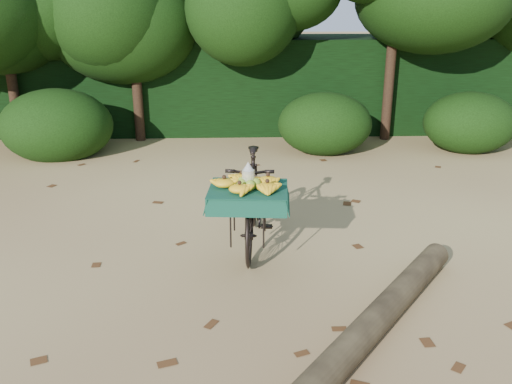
{
  "coord_description": "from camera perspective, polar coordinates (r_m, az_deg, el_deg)",
  "views": [
    {
      "loc": [
        -0.0,
        -4.68,
        2.51
      ],
      "look_at": [
        0.18,
        0.17,
        0.77
      ],
      "focal_mm": 38.0,
      "sensor_mm": 36.0,
      "label": 1
    }
  ],
  "objects": [
    {
      "name": "ground",
      "position": [
        5.31,
        -1.85,
        -8.48
      ],
      "size": [
        80.0,
        80.0,
        0.0
      ],
      "primitive_type": "plane",
      "color": "tan",
      "rests_on": "ground"
    },
    {
      "name": "vendor_bicycle",
      "position": [
        5.68,
        -0.45,
        -0.79
      ],
      "size": [
        0.78,
        1.79,
        1.02
      ],
      "rotation": [
        0.0,
        0.0,
        -0.09
      ],
      "color": "black",
      "rests_on": "ground"
    },
    {
      "name": "fallen_log",
      "position": [
        4.35,
        11.54,
        -14.09
      ],
      "size": [
        2.18,
        2.69,
        0.23
      ],
      "primitive_type": "cylinder",
      "rotation": [
        1.57,
        0.0,
        -0.67
      ],
      "color": "brown",
      "rests_on": "ground"
    },
    {
      "name": "hedge_backdrop",
      "position": [
        11.1,
        -2.13,
        11.37
      ],
      "size": [
        26.0,
        1.8,
        1.8
      ],
      "primitive_type": "cube",
      "color": "black",
      "rests_on": "ground"
    },
    {
      "name": "tree_row",
      "position": [
        10.22,
        -6.01,
        16.76
      ],
      "size": [
        14.5,
        2.0,
        4.0
      ],
      "primitive_type": null,
      "color": "black",
      "rests_on": "ground"
    },
    {
      "name": "bush_clumps",
      "position": [
        9.23,
        1.06,
        6.82
      ],
      "size": [
        8.8,
        1.7,
        0.9
      ],
      "primitive_type": null,
      "color": "black",
      "rests_on": "ground"
    },
    {
      "name": "leaf_litter",
      "position": [
        5.89,
        -1.9,
        -5.45
      ],
      "size": [
        7.0,
        7.3,
        0.01
      ],
      "primitive_type": null,
      "color": "#4A2B13",
      "rests_on": "ground"
    }
  ]
}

